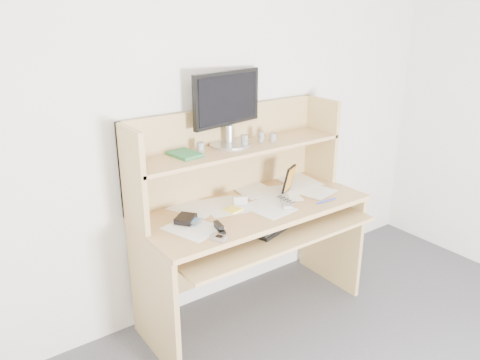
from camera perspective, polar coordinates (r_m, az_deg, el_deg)
back_wall at (r=2.90m, az=-2.09°, el=8.03°), size 3.60×0.04×2.50m
desk at (r=2.88m, az=0.69°, el=-3.65°), size 1.40×0.70×1.30m
paper_clutter at (r=2.80m, az=1.67°, el=-3.10°), size 1.32×0.54×0.01m
keyboard at (r=2.82m, az=4.74°, el=-4.91°), size 0.53×0.31×0.03m
tv_remote at (r=2.83m, az=5.61°, el=-2.62°), size 0.15×0.19×0.02m
flip_phone at (r=2.40m, az=-2.66°, el=-6.94°), size 0.08×0.10×0.02m
stapler at (r=2.49m, az=-2.49°, el=-5.69°), size 0.06×0.12×0.04m
wallet at (r=2.60m, az=-6.65°, el=-4.71°), size 0.15×0.15×0.03m
sticky_note_pad at (r=2.74m, az=-0.87°, el=-3.62°), size 0.10×0.10×0.01m
digital_camera at (r=2.80m, az=-0.01°, el=-2.48°), size 0.09×0.06×0.05m
game_case at (r=2.98m, az=5.98°, el=0.12°), size 0.12×0.07×0.17m
blue_pen at (r=2.89m, az=10.47°, el=-2.51°), size 0.15×0.02×0.01m
card_box at (r=2.54m, az=-12.53°, el=2.77°), size 0.06×0.03×0.08m
shelf_book at (r=2.65m, az=-6.74°, el=3.13°), size 0.16×0.20×0.02m
chip_stack_a at (r=2.70m, az=-4.85°, el=4.00°), size 0.05×0.05×0.06m
chip_stack_b at (r=2.80m, az=0.55°, el=4.81°), size 0.06×0.06×0.07m
chip_stack_c at (r=2.92m, az=4.02°, el=5.19°), size 0.05×0.05×0.05m
chip_stack_d at (r=2.90m, az=2.60°, el=5.25°), size 0.05×0.05×0.06m
monitor at (r=2.80m, az=-1.51°, el=8.97°), size 0.51×0.25×0.44m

